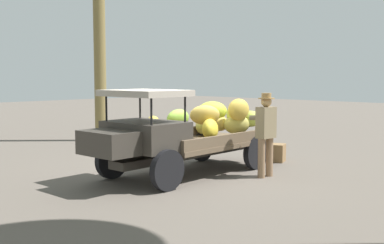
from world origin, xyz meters
name	(u,v)px	position (x,y,z in m)	size (l,w,h in m)	color
ground_plane	(178,174)	(0.00, 0.00, 0.00)	(60.00, 60.00, 0.00)	#5E554C
truck	(180,133)	(0.08, 0.17, 0.90)	(4.52, 1.84, 1.82)	#37322C
farmer	(266,130)	(-1.03, 1.55, 0.99)	(0.53, 0.47, 1.74)	#8B6B4D
wooden_crate	(273,153)	(-2.70, 0.61, 0.22)	(0.56, 0.42, 0.43)	olive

